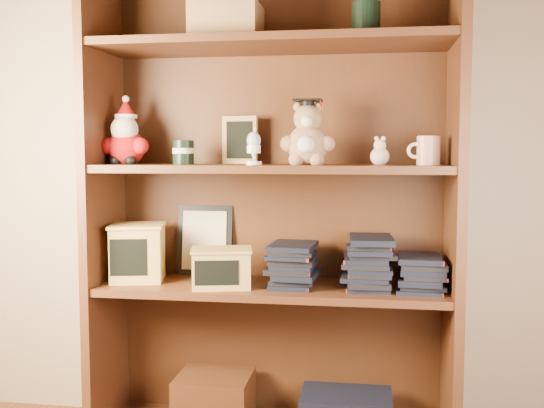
{
  "coord_description": "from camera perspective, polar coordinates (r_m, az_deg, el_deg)",
  "views": [
    {
      "loc": [
        0.33,
        -0.76,
        0.99
      ],
      "look_at": [
        0.01,
        1.3,
        0.82
      ],
      "focal_mm": 42.0,
      "sensor_mm": 36.0,
      "label": 1
    }
  ],
  "objects": [
    {
      "name": "chalkboard_plaque",
      "position": [
        2.23,
        -2.89,
        5.68
      ],
      "size": [
        0.13,
        0.08,
        0.17
      ],
      "color": "#9E7547",
      "rests_on": "shelf_upper"
    },
    {
      "name": "book_stack_left",
      "position": [
        2.11,
        1.95,
        -5.39
      ],
      "size": [
        0.14,
        0.2,
        0.14
      ],
      "color": "black",
      "rests_on": "shelf_lower"
    },
    {
      "name": "certificate_frame",
      "position": [
        2.3,
        -6.04,
        -3.23
      ],
      "size": [
        0.2,
        0.05,
        0.25
      ],
      "color": "black",
      "rests_on": "shelf_lower"
    },
    {
      "name": "treats_box",
      "position": [
        2.23,
        -11.94,
        -4.22
      ],
      "size": [
        0.21,
        0.21,
        0.19
      ],
      "color": "tan",
      "rests_on": "shelf_lower"
    },
    {
      "name": "shelf_upper",
      "position": [
        2.09,
        -0.0,
        3.21
      ],
      "size": [
        1.14,
        0.33,
        0.02
      ],
      "color": "#4E2916",
      "rests_on": "ground"
    },
    {
      "name": "pencils_box",
      "position": [
        2.09,
        -4.55,
        -5.7
      ],
      "size": [
        0.22,
        0.18,
        0.13
      ],
      "color": "tan",
      "rests_on": "shelf_lower"
    },
    {
      "name": "book_stack_right",
      "position": [
        2.11,
        13.23,
        -5.98
      ],
      "size": [
        0.14,
        0.2,
        0.11
      ],
      "color": "black",
      "rests_on": "shelf_lower"
    },
    {
      "name": "egg_cup",
      "position": [
        2.02,
        -1.65,
        5.12
      ],
      "size": [
        0.05,
        0.05,
        0.11
      ],
      "color": "white",
      "rests_on": "shelf_upper"
    },
    {
      "name": "shelf_lower",
      "position": [
        2.14,
        -0.0,
        -7.57
      ],
      "size": [
        1.14,
        0.33,
        0.02
      ],
      "color": "#4E2916",
      "rests_on": "ground"
    },
    {
      "name": "teachers_tin",
      "position": [
        2.15,
        -7.95,
        4.64
      ],
      "size": [
        0.07,
        0.07,
        0.08
      ],
      "color": "black",
      "rests_on": "shelf_upper"
    },
    {
      "name": "grad_teddy_bear",
      "position": [
        2.07,
        3.21,
        5.82
      ],
      "size": [
        0.18,
        0.15,
        0.22
      ],
      "color": "#A67C57",
      "rests_on": "shelf_upper"
    },
    {
      "name": "pink_figurine",
      "position": [
        2.06,
        9.64,
        4.46
      ],
      "size": [
        0.06,
        0.06,
        0.1
      ],
      "color": "beige",
      "rests_on": "shelf_upper"
    },
    {
      "name": "santa_plush",
      "position": [
        2.22,
        -12.98,
        5.75
      ],
      "size": [
        0.17,
        0.12,
        0.24
      ],
      "color": "#A50F0F",
      "rests_on": "shelf_upper"
    },
    {
      "name": "book_stack_mid",
      "position": [
        2.09,
        8.67,
        -5.08
      ],
      "size": [
        0.14,
        0.2,
        0.18
      ],
      "color": "black",
      "rests_on": "shelf_lower"
    },
    {
      "name": "teacher_mug",
      "position": [
        2.07,
        13.78,
        4.67
      ],
      "size": [
        0.1,
        0.07,
        0.09
      ],
      "color": "silver",
      "rests_on": "shelf_upper"
    },
    {
      "name": "bookcase",
      "position": [
        2.15,
        0.14,
        -0.98
      ],
      "size": [
        1.2,
        0.35,
        1.6
      ],
      "color": "#4E2916",
      "rests_on": "ground"
    }
  ]
}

